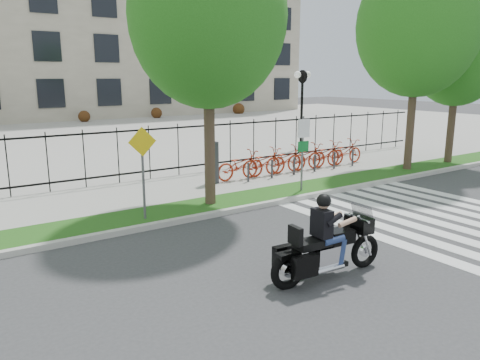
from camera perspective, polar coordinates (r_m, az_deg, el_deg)
ground at (r=10.52m, az=10.13°, el=-9.54°), size 120.00×120.00×0.00m
curb at (r=13.54m, az=-2.09°, el=-3.96°), size 60.00×0.20×0.15m
grass_verge at (r=14.24m, az=-3.92°, el=-3.16°), size 60.00×1.50×0.15m
sidewalk at (r=16.38m, az=-8.38°, el=-1.17°), size 60.00×3.50×0.15m
plaza at (r=32.86m, az=-22.08°, el=4.87°), size 80.00×34.00×0.10m
crosswalk_stripes at (r=14.17m, az=24.27°, el=-4.64°), size 5.70×8.00×0.01m
iron_fence at (r=17.73m, az=-10.99°, el=3.32°), size 30.00×0.06×2.00m
lamp_post_right at (r=25.37m, az=7.59°, el=10.83°), size 1.06×0.70×4.25m
street_tree_1 at (r=13.85m, az=-3.95°, el=19.23°), size 4.48×4.48×7.98m
street_tree_2 at (r=20.43m, az=20.90°, el=17.07°), size 4.78×4.78×8.42m
street_tree_3 at (r=22.81m, az=25.05°, el=13.74°), size 3.89×3.89×6.95m
bike_share_station at (r=19.02m, az=6.78°, el=2.67°), size 7.89×0.89×1.50m
sign_pole_regulatory at (r=15.61m, az=7.69°, el=4.40°), size 0.50×0.09×2.50m
sign_pole_warning at (r=12.60m, az=-11.77°, el=2.31°), size 0.78×0.09×2.49m
motorcycle_rider at (r=9.43m, az=10.68°, el=-7.70°), size 2.71×0.82×2.09m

